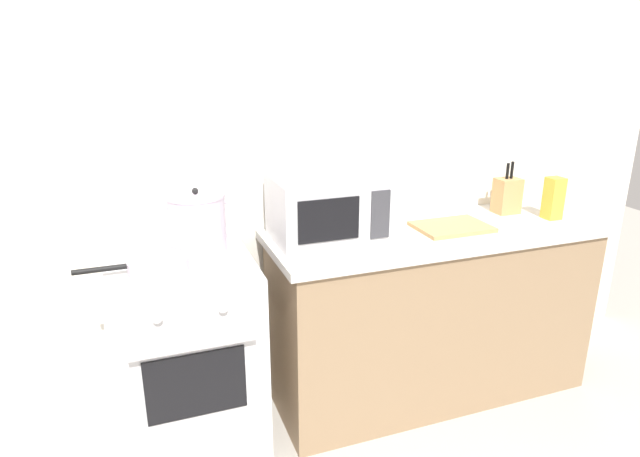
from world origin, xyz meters
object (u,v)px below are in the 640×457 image
(stock_pot, at_px, (198,223))
(knife_block, at_px, (507,195))
(frying_pan, at_px, (156,265))
(stove, at_px, (188,359))
(pasta_box, at_px, (553,198))
(microwave, at_px, (327,208))
(cutting_board, at_px, (452,227))

(stock_pot, xyz_separation_m, knife_block, (1.65, 0.03, -0.03))
(frying_pan, bearing_deg, knife_block, 6.01)
(stove, height_order, stock_pot, stock_pot)
(stove, distance_m, pasta_box, 1.99)
(stock_pot, height_order, microwave, microwave)
(pasta_box, bearing_deg, stove, 179.13)
(stove, height_order, knife_block, knife_block)
(frying_pan, bearing_deg, cutting_board, 2.20)
(stove, height_order, microwave, microwave)
(stove, bearing_deg, knife_block, 4.61)
(stove, xyz_separation_m, knife_block, (1.75, 0.14, 0.56))
(knife_block, bearing_deg, frying_pan, -173.99)
(frying_pan, xyz_separation_m, knife_block, (1.85, 0.19, 0.07))
(knife_block, bearing_deg, cutting_board, -161.98)
(stove, bearing_deg, stock_pot, 47.58)
(stove, height_order, frying_pan, frying_pan)
(stove, relative_size, cutting_board, 2.56)
(microwave, xyz_separation_m, cutting_board, (0.63, -0.08, -0.14))
(frying_pan, bearing_deg, stock_pot, 39.77)
(stock_pot, bearing_deg, frying_pan, -140.23)
(cutting_board, xyz_separation_m, pasta_box, (0.59, -0.03, 0.10))
(microwave, relative_size, pasta_box, 2.27)
(stove, distance_m, cutting_board, 1.40)
(frying_pan, distance_m, cutting_board, 1.42)
(microwave, bearing_deg, knife_block, 3.33)
(stove, distance_m, stock_pot, 0.61)
(pasta_box, bearing_deg, microwave, 174.95)
(cutting_board, distance_m, pasta_box, 0.60)
(frying_pan, relative_size, microwave, 0.88)
(cutting_board, bearing_deg, frying_pan, -177.80)
(stock_pot, distance_m, cutting_board, 1.23)
(microwave, height_order, knife_block, microwave)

